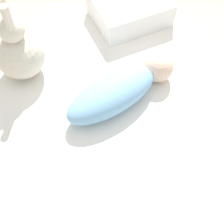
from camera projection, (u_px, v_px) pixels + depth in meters
ground_plane at (112, 139)px, 1.41m from camera, size 12.00×12.00×0.00m
bed_mattress at (112, 129)px, 1.33m from camera, size 1.25×1.08×0.19m
swaddled_baby at (121, 89)px, 1.26m from camera, size 0.24×0.52×0.13m
pillow at (130, 9)px, 1.54m from camera, size 0.29×0.35×0.12m
bunny_plush at (19, 52)px, 1.29m from camera, size 0.21×0.21×0.37m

